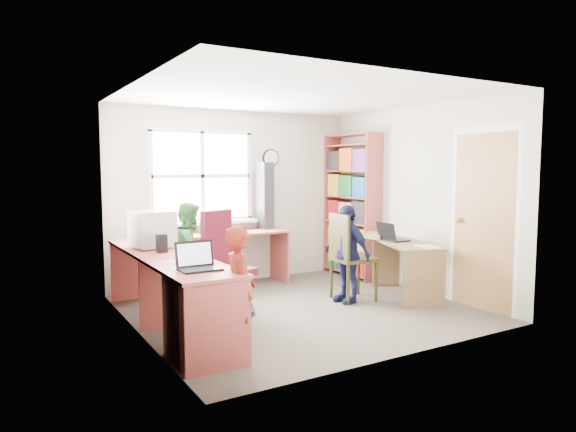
% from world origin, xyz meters
% --- Properties ---
extents(room, '(3.64, 3.44, 2.44)m').
position_xyz_m(room, '(0.01, 0.10, 1.22)').
color(room, '#463F37').
rests_on(room, ground).
extents(l_desk, '(2.38, 2.95, 0.75)m').
position_xyz_m(l_desk, '(-1.31, -0.28, 0.46)').
color(l_desk, '#B84F49').
rests_on(l_desk, ground).
extents(right_desk, '(0.95, 1.30, 0.68)m').
position_xyz_m(right_desk, '(1.47, -0.17, 0.49)').
color(right_desk, brown).
rests_on(right_desk, ground).
extents(bookshelf, '(0.30, 1.02, 2.10)m').
position_xyz_m(bookshelf, '(1.65, 1.19, 1.00)').
color(bookshelf, '#B84F49').
rests_on(bookshelf, ground).
extents(swivel_chair, '(0.69, 0.69, 1.14)m').
position_xyz_m(swivel_chair, '(-0.79, 0.29, 0.49)').
color(swivel_chair, black).
rests_on(swivel_chair, ground).
extents(wooden_chair, '(0.50, 0.50, 1.06)m').
position_xyz_m(wooden_chair, '(0.72, 0.04, 0.58)').
color(wooden_chair, '#342D11').
rests_on(wooden_chair, ground).
extents(crt_monitor, '(0.47, 0.43, 0.40)m').
position_xyz_m(crt_monitor, '(-1.50, 0.58, 0.95)').
color(crt_monitor, silver).
rests_on(crt_monitor, l_desk).
extents(laptop_left, '(0.34, 0.28, 0.23)m').
position_xyz_m(laptop_left, '(-1.50, -0.79, 0.80)').
color(laptop_left, black).
rests_on(laptop_left, l_desk).
extents(laptop_right, '(0.31, 0.37, 0.24)m').
position_xyz_m(laptop_right, '(1.41, 0.05, 0.74)').
color(laptop_right, black).
rests_on(laptop_right, right_desk).
extents(speaker_a, '(0.10, 0.10, 0.18)m').
position_xyz_m(speaker_a, '(-1.51, 0.23, 0.84)').
color(speaker_a, black).
rests_on(speaker_a, l_desk).
extents(speaker_b, '(0.10, 0.10, 0.17)m').
position_xyz_m(speaker_b, '(-1.49, 0.90, 0.84)').
color(speaker_b, black).
rests_on(speaker_b, l_desk).
extents(cd_tower, '(0.22, 0.21, 0.94)m').
position_xyz_m(cd_tower, '(0.37, 1.51, 1.22)').
color(cd_tower, black).
rests_on(cd_tower, l_desk).
extents(game_box, '(0.41, 0.41, 0.07)m').
position_xyz_m(game_box, '(1.43, 0.37, 0.71)').
color(game_box, red).
rests_on(game_box, right_desk).
extents(paper_a, '(0.31, 0.36, 0.00)m').
position_xyz_m(paper_a, '(-1.52, -0.41, 0.75)').
color(paper_a, silver).
rests_on(paper_a, l_desk).
extents(paper_b, '(0.26, 0.34, 0.00)m').
position_xyz_m(paper_b, '(1.45, -0.56, 0.68)').
color(paper_b, silver).
rests_on(paper_b, right_desk).
extents(potted_plant, '(0.19, 0.17, 0.29)m').
position_xyz_m(potted_plant, '(-0.60, 1.44, 0.89)').
color(potted_plant, '#2E7531').
rests_on(potted_plant, l_desk).
extents(person_red, '(0.33, 0.45, 1.13)m').
position_xyz_m(person_red, '(-1.23, -1.05, 0.56)').
color(person_red, maroon).
rests_on(person_red, ground).
extents(person_green, '(0.69, 0.74, 1.20)m').
position_xyz_m(person_green, '(-0.92, 1.01, 0.60)').
color(person_green, '#377F32').
rests_on(person_green, ground).
extents(person_navy, '(0.38, 0.72, 1.17)m').
position_xyz_m(person_navy, '(0.66, -0.01, 0.59)').
color(person_navy, '#13183C').
rests_on(person_navy, ground).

